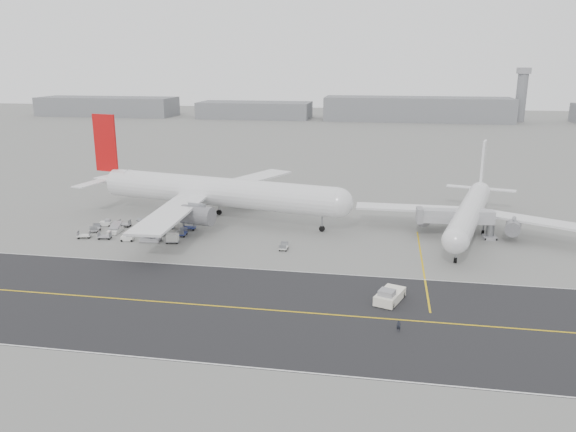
% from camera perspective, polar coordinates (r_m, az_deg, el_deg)
% --- Properties ---
extents(ground, '(700.00, 700.00, 0.00)m').
position_cam_1_polar(ground, '(99.63, -3.86, -4.91)').
color(ground, gray).
rests_on(ground, ground).
extents(taxiway, '(220.00, 59.00, 0.03)m').
position_cam_1_polar(taxiway, '(82.38, -3.41, -9.40)').
color(taxiway, '#262628').
rests_on(taxiway, ground).
extents(horizon_buildings, '(520.00, 28.00, 28.00)m').
position_cam_1_polar(horizon_buildings, '(352.44, 11.22, 9.50)').
color(horizon_buildings, slate).
rests_on(horizon_buildings, ground).
extents(control_tower, '(7.00, 7.00, 31.25)m').
position_cam_1_polar(control_tower, '(364.44, 22.63, 11.38)').
color(control_tower, slate).
rests_on(control_tower, ground).
extents(airliner_a, '(65.04, 63.71, 22.69)m').
position_cam_1_polar(airliner_a, '(126.96, -7.76, 2.52)').
color(airliner_a, white).
rests_on(airliner_a, ground).
extents(airliner_b, '(46.61, 47.69, 16.75)m').
position_cam_1_polar(airliner_b, '(121.50, 18.03, 0.49)').
color(airliner_b, white).
rests_on(airliner_b, ground).
extents(pushback_tug, '(4.87, 8.15, 2.32)m').
position_cam_1_polar(pushback_tug, '(85.48, 10.27, -7.99)').
color(pushback_tug, white).
rests_on(pushback_tug, ground).
extents(jet_bridge, '(16.13, 3.97, 6.06)m').
position_cam_1_polar(jet_bridge, '(117.75, 16.75, -0.18)').
color(jet_bridge, gray).
rests_on(jet_bridge, ground).
extents(gse_cluster, '(29.12, 20.79, 1.98)m').
position_cam_1_polar(gse_cluster, '(120.73, -15.01, -1.76)').
color(gse_cluster, gray).
rests_on(gse_cluster, ground).
extents(stray_dolly, '(1.44, 2.31, 1.41)m').
position_cam_1_polar(stray_dolly, '(106.74, -0.44, -3.47)').
color(stray_dolly, silver).
rests_on(stray_dolly, ground).
extents(ground_crew_a, '(0.64, 0.48, 1.57)m').
position_cam_1_polar(ground_crew_a, '(77.02, 11.17, -10.90)').
color(ground_crew_a, black).
rests_on(ground_crew_a, ground).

